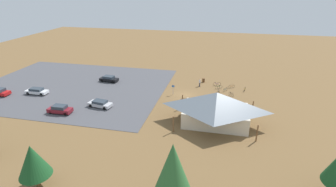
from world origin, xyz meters
TOP-DOWN VIEW (x-y plane):
  - ground at (0.00, 0.00)m, footprint 160.00×160.00m
  - parking_lot_asphalt at (25.61, 0.39)m, footprint 41.72×32.38m
  - bike_pavilion at (-6.77, 10.74)m, footprint 12.78×8.85m
  - trash_bin at (-3.09, -8.65)m, footprint 0.60×0.60m
  - lot_sign at (2.43, 0.36)m, footprint 0.56×0.08m
  - pine_far_west at (-3.49, 29.98)m, footprint 3.54×3.54m
  - pine_far_east at (11.95, 30.21)m, footprint 3.53×3.53m
  - bicycle_silver_yard_right at (-6.85, -2.68)m, footprint 0.56×1.69m
  - bicycle_yellow_yard_front at (-12.34, -5.05)m, footprint 0.51×1.72m
  - bicycle_black_edge_south at (-9.47, -1.72)m, footprint 0.96×1.35m
  - bicycle_white_front_row at (-0.19, 3.41)m, footprint 1.24×1.15m
  - bicycle_orange_trailside at (-9.55, -6.15)m, footprint 1.44×0.88m
  - bicycle_green_yard_center at (-6.75, -5.16)m, footprint 1.56×1.03m
  - bicycle_purple_edge_north at (-6.33, -6.96)m, footprint 1.73×0.48m
  - bicycle_teal_yard_left at (-8.25, -3.99)m, footprint 0.96×1.49m
  - bicycle_blue_back_row at (-0.17, 5.24)m, footprint 1.03×1.33m
  - car_silver_front_row at (14.65, 9.14)m, footprint 4.72×2.51m
  - car_maroon_mid_lot at (20.50, 13.03)m, footprint 4.30×1.83m
  - car_black_near_entry at (18.82, -4.16)m, footprint 4.49×2.28m
  - car_white_inner_stall at (30.45, 6.23)m, footprint 4.66×1.78m
  - visitor_crossing_yard at (-2.49, -5.64)m, footprint 0.36×0.36m

SIDE VIEW (x-z plane):
  - ground at x=0.00m, z-range 0.00..0.00m
  - parking_lot_asphalt at x=25.61m, z-range 0.00..0.05m
  - bicycle_blue_back_row at x=-0.17m, z-range -0.04..0.73m
  - bicycle_white_front_row at x=-0.19m, z-range -0.06..0.75m
  - bicycle_black_edge_south at x=-9.47m, z-range -0.05..0.76m
  - bicycle_teal_yard_left at x=-8.25m, z-range -0.02..0.74m
  - bicycle_yellow_yard_front at x=-12.34m, z-range -0.04..0.77m
  - bicycle_orange_trailside at x=-9.55m, z-range -0.06..0.79m
  - bicycle_silver_yard_right at x=-6.85m, z-range -0.05..0.81m
  - bicycle_green_yard_center at x=-6.75m, z-range -0.02..0.80m
  - bicycle_purple_edge_north at x=-6.33m, z-range -0.07..0.85m
  - trash_bin at x=-3.09m, z-range 0.00..0.90m
  - car_silver_front_row at x=14.65m, z-range 0.06..1.32m
  - car_white_inner_stall at x=30.45m, z-range 0.05..1.34m
  - car_black_near_entry at x=18.82m, z-range 0.05..1.41m
  - car_maroon_mid_lot at x=20.50m, z-range 0.04..1.51m
  - visitor_crossing_yard at x=-2.49m, z-range 0.04..1.81m
  - lot_sign at x=2.43m, z-range 0.31..2.51m
  - bike_pavilion at x=-6.77m, z-range 0.34..5.85m
  - pine_far_east at x=11.95m, z-range 0.89..6.51m
  - pine_far_west at x=-3.49m, z-range 1.35..9.28m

